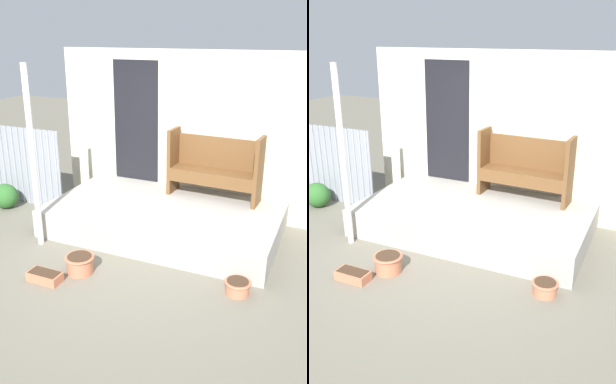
% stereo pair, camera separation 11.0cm
% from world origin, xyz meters
% --- Properties ---
extents(ground_plane, '(24.00, 24.00, 0.00)m').
position_xyz_m(ground_plane, '(0.00, 0.00, 0.00)').
color(ground_plane, '#706B5B').
extents(porch_slab, '(3.35, 1.91, 0.42)m').
position_xyz_m(porch_slab, '(0.06, 0.96, 0.21)').
color(porch_slab, '#A8A399').
rests_on(porch_slab, ground_plane).
extents(house_wall, '(4.55, 0.08, 2.60)m').
position_xyz_m(house_wall, '(0.02, 1.94, 1.31)').
color(house_wall, beige).
rests_on(house_wall, ground_plane).
extents(fence_corrugated, '(2.49, 0.05, 1.35)m').
position_xyz_m(fence_corrugated, '(-3.12, 1.07, 0.67)').
color(fence_corrugated, gray).
rests_on(fence_corrugated, ground_plane).
extents(support_post, '(0.08, 0.08, 2.49)m').
position_xyz_m(support_post, '(-1.40, -0.12, 1.24)').
color(support_post, white).
rests_on(support_post, ground_plane).
extents(bench, '(1.44, 0.47, 1.03)m').
position_xyz_m(bench, '(0.61, 1.62, 0.94)').
color(bench, brown).
rests_on(bench, porch_slab).
extents(flower_pot_left, '(0.37, 0.37, 0.23)m').
position_xyz_m(flower_pot_left, '(-0.45, -0.56, 0.13)').
color(flower_pot_left, '#C67251').
rests_on(flower_pot_left, ground_plane).
extents(flower_pot_middle, '(0.31, 0.31, 0.17)m').
position_xyz_m(flower_pot_middle, '(1.46, -0.22, 0.09)').
color(flower_pot_middle, '#C67251').
rests_on(flower_pot_middle, ground_plane).
extents(planter_box_rect, '(0.42, 0.20, 0.12)m').
position_xyz_m(planter_box_rect, '(-0.73, -0.91, 0.06)').
color(planter_box_rect, '#C67251').
rests_on(planter_box_rect, ground_plane).
extents(shrub_by_fence, '(0.45, 0.41, 0.43)m').
position_xyz_m(shrub_by_fence, '(-2.78, 0.71, 0.21)').
color(shrub_by_fence, '#2D6628').
rests_on(shrub_by_fence, ground_plane).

